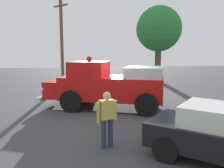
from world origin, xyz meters
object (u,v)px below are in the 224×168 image
object	(u,v)px
spectator_standing	(107,116)
utility_pole	(62,41)
vintage_fire_truck	(107,85)
oak_tree_right	(159,29)
lawn_chair_by_car	(94,86)

from	to	relation	value
spectator_standing	utility_pole	distance (m)	13.66
vintage_fire_truck	oak_tree_right	distance (m)	12.15
vintage_fire_truck	utility_pole	bearing A→B (deg)	-162.95
oak_tree_right	utility_pole	distance (m)	8.99
lawn_chair_by_car	oak_tree_right	distance (m)	9.86
lawn_chair_by_car	oak_tree_right	world-z (taller)	oak_tree_right
vintage_fire_truck	spectator_standing	bearing A→B (deg)	-7.98
spectator_standing	utility_pole	size ratio (longest dim) A/B	0.24
oak_tree_right	vintage_fire_truck	bearing A→B (deg)	-32.37
utility_pole	spectator_standing	bearing A→B (deg)	8.55
spectator_standing	oak_tree_right	distance (m)	16.43
oak_tree_right	utility_pole	size ratio (longest dim) A/B	0.99
vintage_fire_truck	lawn_chair_by_car	bearing A→B (deg)	-174.26
vintage_fire_truck	oak_tree_right	world-z (taller)	oak_tree_right
spectator_standing	vintage_fire_truck	bearing A→B (deg)	172.02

